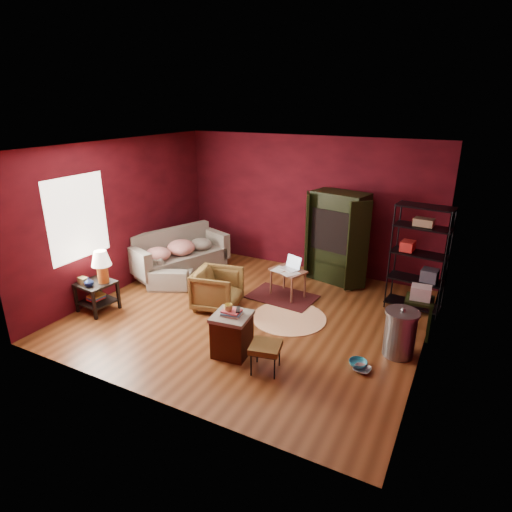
% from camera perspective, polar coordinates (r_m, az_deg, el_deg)
% --- Properties ---
extents(room, '(5.54, 5.04, 2.84)m').
position_cam_1_polar(room, '(6.84, -1.13, 2.67)').
color(room, brown).
rests_on(room, ground).
extents(sofa, '(1.38, 2.08, 0.79)m').
position_cam_1_polar(sofa, '(9.06, -10.43, 0.03)').
color(sofa, slate).
rests_on(sofa, ground).
extents(armchair, '(0.83, 0.87, 0.77)m').
position_cam_1_polar(armchair, '(7.48, -5.17, -4.20)').
color(armchair, black).
rests_on(armchair, ground).
extents(pet_bowl_steel, '(0.24, 0.08, 0.23)m').
position_cam_1_polar(pet_bowl_steel, '(6.09, 14.02, -13.81)').
color(pet_bowl_steel, '#A8ABAF').
rests_on(pet_bowl_steel, ground).
extents(pet_bowl_turquoise, '(0.26, 0.10, 0.25)m').
position_cam_1_polar(pet_bowl_turquoise, '(6.18, 13.50, -13.10)').
color(pet_bowl_turquoise, teal).
rests_on(pet_bowl_turquoise, ground).
extents(vase, '(0.21, 0.22, 0.16)m').
position_cam_1_polar(vase, '(7.65, -21.39, -3.25)').
color(vase, '#0D1A43').
rests_on(vase, side_table).
extents(mug, '(0.14, 0.12, 0.12)m').
position_cam_1_polar(mug, '(5.97, -3.73, -6.76)').
color(mug, '#DDD06C').
rests_on(mug, hamper).
extents(side_table, '(0.60, 0.60, 1.09)m').
position_cam_1_polar(side_table, '(7.73, -20.21, -2.42)').
color(side_table, black).
rests_on(side_table, ground).
extents(sofa_cushions, '(1.45, 2.17, 0.85)m').
position_cam_1_polar(sofa_cushions, '(9.04, -10.32, 0.15)').
color(sofa_cushions, slate).
rests_on(sofa_cushions, sofa).
extents(hamper, '(0.57, 0.57, 0.72)m').
position_cam_1_polar(hamper, '(6.19, -3.21, -10.29)').
color(hamper, '#3F1D0E').
rests_on(hamper, ground).
extents(footstool, '(0.47, 0.47, 0.41)m').
position_cam_1_polar(footstool, '(5.81, 1.30, -12.15)').
color(footstool, black).
rests_on(footstool, ground).
extents(rug_round, '(1.44, 1.44, 0.01)m').
position_cam_1_polar(rug_round, '(7.29, 4.42, -8.20)').
color(rug_round, white).
rests_on(rug_round, ground).
extents(rug_oriental, '(1.26, 0.89, 0.01)m').
position_cam_1_polar(rug_oriental, '(7.99, 3.51, -5.42)').
color(rug_oriental, '#4B1415').
rests_on(rug_oriental, ground).
extents(laptop_desk, '(0.73, 0.63, 0.76)m').
position_cam_1_polar(laptop_desk, '(7.86, 4.35, -2.23)').
color(laptop_desk, brown).
rests_on(laptop_desk, ground).
extents(tv_armoire, '(1.39, 0.94, 1.80)m').
position_cam_1_polar(tv_armoire, '(8.54, 10.79, 2.64)').
color(tv_armoire, black).
rests_on(tv_armoire, ground).
extents(wire_shelving, '(0.95, 0.49, 1.86)m').
position_cam_1_polar(wire_shelving, '(7.64, 21.05, 0.16)').
color(wire_shelving, black).
rests_on(wire_shelving, ground).
extents(small_stand, '(0.44, 0.44, 0.82)m').
position_cam_1_polar(small_stand, '(6.97, 21.02, -5.36)').
color(small_stand, black).
rests_on(small_stand, ground).
extents(trash_can, '(0.48, 0.48, 0.75)m').
position_cam_1_polar(trash_can, '(6.47, 18.65, -9.71)').
color(trash_can, gray).
rests_on(trash_can, ground).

